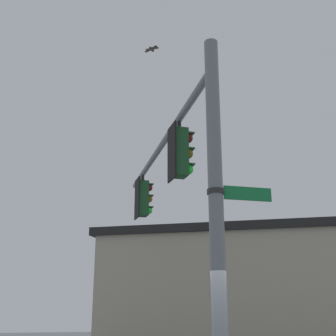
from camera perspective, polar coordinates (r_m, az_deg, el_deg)
name	(u,v)px	position (r m, az deg, el deg)	size (l,w,h in m)	color
signal_pole	(217,223)	(7.11, 6.12, -6.92)	(0.24, 0.24, 6.44)	slate
mast_arm	(161,146)	(11.46, -0.87, 2.75)	(0.15, 0.15, 7.83)	slate
traffic_light_nearest_pole	(180,153)	(9.59, 1.58, 1.94)	(0.54, 0.49, 1.31)	black
traffic_light_mid_inner	(143,198)	(13.55, -3.12, -3.84)	(0.54, 0.49, 1.31)	black
street_name_sign	(231,193)	(7.30, 7.92, -3.09)	(0.28, 1.09, 0.22)	#147238
bird_flying	(152,49)	(14.28, -2.06, 14.68)	(0.35, 0.39, 0.13)	#4C4742
storefront_building	(260,297)	(18.87, 11.41, -15.54)	(11.77, 13.49, 4.89)	#A89E89
tree_by_storefront	(209,264)	(22.54, 5.16, -11.90)	(3.19, 3.19, 5.72)	#4C3823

